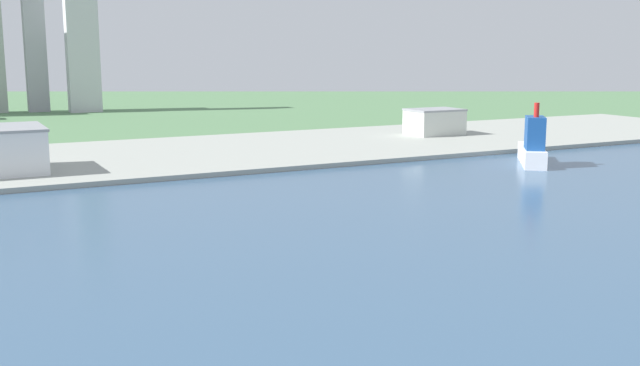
% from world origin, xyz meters
% --- Properties ---
extents(ground_plane, '(2400.00, 2400.00, 0.00)m').
position_xyz_m(ground_plane, '(0.00, 300.00, 0.00)').
color(ground_plane, '#517A4F').
extents(water_bay, '(840.00, 360.00, 0.15)m').
position_xyz_m(water_bay, '(0.00, 240.00, 0.07)').
color(water_bay, '#385675').
rests_on(water_bay, ground).
extents(industrial_pier, '(840.00, 140.00, 2.50)m').
position_xyz_m(industrial_pier, '(0.00, 490.00, 1.25)').
color(industrial_pier, '#999D94').
rests_on(industrial_pier, ground).
extents(ferry_boat, '(34.86, 41.57, 31.11)m').
position_xyz_m(ferry_boat, '(182.85, 384.10, 8.89)').
color(ferry_boat, white).
rests_on(ferry_boat, water_bay).
extents(warehouse_annex, '(33.24, 24.45, 16.37)m').
position_xyz_m(warehouse_annex, '(204.91, 497.52, 10.71)').
color(warehouse_annex, silver).
rests_on(warehouse_annex, industrial_pier).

